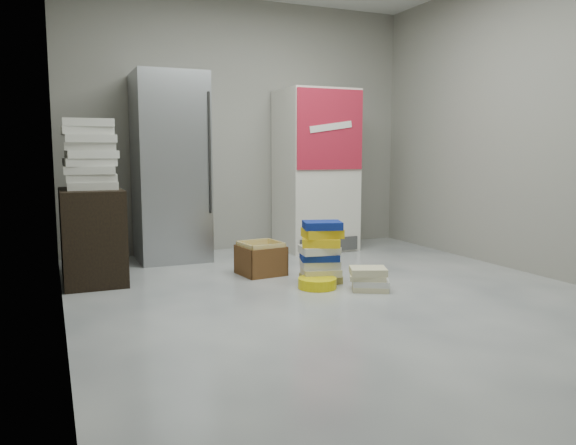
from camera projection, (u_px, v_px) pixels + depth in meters
The scene contains 10 objects.
ground at pixel (348, 299), 4.26m from camera, with size 5.00×5.00×0.00m, color silver.
room_shell at pixel (351, 56), 4.04m from camera, with size 4.04×5.04×2.82m.
steel_fridge at pixel (170, 168), 5.74m from camera, with size 0.70×0.72×1.90m.
coke_cooler at pixel (316, 170), 6.38m from camera, with size 0.80×0.73×1.80m.
wood_shelf at pixel (92, 235), 4.82m from camera, with size 0.50×0.80×0.80m, color black.
supply_box_stack at pixel (90, 154), 4.73m from camera, with size 0.44×0.45×0.58m.
phonebook_stack_main at pixel (321, 252), 4.77m from camera, with size 0.39×0.36×0.53m.
phonebook_stack_side at pixel (369, 279), 4.53m from camera, with size 0.38×0.35×0.19m.
cardboard_box at pixel (261, 261), 5.12m from camera, with size 0.41×0.41×0.30m.
bucket_lid at pixel (317, 283), 4.61m from camera, with size 0.32×0.32×0.08m, color yellow.
Camera 1 is at (-2.05, -3.64, 1.12)m, focal length 35.00 mm.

